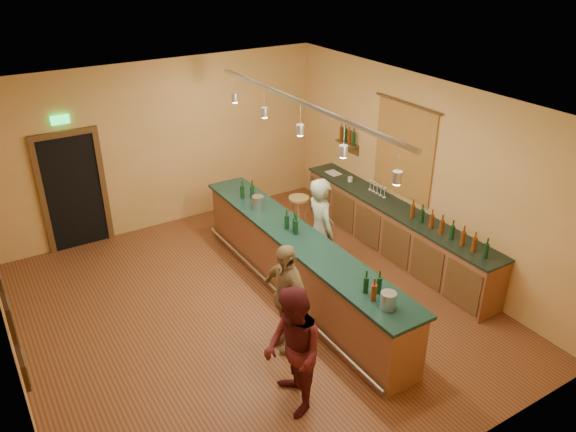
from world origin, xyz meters
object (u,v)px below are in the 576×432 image
customer_a (293,352)px  back_counter (394,230)px  tasting_bar (299,262)px  bar_stool (299,204)px  customer_b (286,297)px  bartender (321,231)px

customer_a → back_counter: bearing=135.6°
tasting_bar → bar_stool: tasting_bar is taller
back_counter → customer_b: bearing=-159.0°
customer_a → bar_stool: customer_a is taller
customer_a → bar_stool: (2.41, 3.64, -0.18)m
bartender → customer_b: bartender is taller
back_counter → customer_b: size_ratio=2.83×
customer_b → bar_stool: 3.23m
back_counter → bartender: 1.63m
back_counter → bartender: size_ratio=2.51×
tasting_bar → bartender: (0.55, 0.21, 0.30)m
tasting_bar → bartender: bearing=20.8°
tasting_bar → bar_stool: (1.07, 1.67, 0.05)m
bar_stool → tasting_bar: bearing=-122.7°
bartender → customer_a: size_ratio=1.09×
tasting_bar → customer_b: 1.26m
back_counter → customer_a: customer_a is taller
back_counter → tasting_bar: size_ratio=0.89×
customer_a → bartender: bearing=152.8°
back_counter → customer_a: bearing=-148.2°
customer_a → tasting_bar: bearing=159.5°
customer_b → bar_stool: bearing=140.8°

